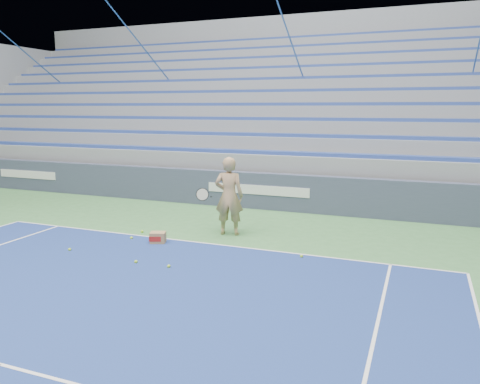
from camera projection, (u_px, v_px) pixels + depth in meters
name	position (u px, v px, depth m)	size (l,w,h in m)	color
sponsor_barrier	(259.00, 191.00, 14.19)	(30.00, 0.32, 1.10)	#3A4259
bleachers	(305.00, 124.00, 19.11)	(31.00, 9.15, 7.30)	gray
tennis_player	(229.00, 196.00, 11.20)	(0.99, 0.91, 1.89)	tan
ball_box	(158.00, 238.00, 10.61)	(0.41, 0.36, 0.26)	#9C794B
tennis_ball_0	(70.00, 250.00, 10.04)	(0.07, 0.07, 0.07)	#B0E72F
tennis_ball_1	(169.00, 266.00, 8.98)	(0.07, 0.07, 0.07)	#B0E72F
tennis_ball_2	(142.00, 231.00, 11.50)	(0.07, 0.07, 0.07)	#B0E72F
tennis_ball_3	(301.00, 256.00, 9.59)	(0.07, 0.07, 0.07)	#B0E72F
tennis_ball_4	(136.00, 262.00, 9.24)	(0.07, 0.07, 0.07)	#B0E72F
tennis_ball_5	(131.00, 238.00, 10.93)	(0.07, 0.07, 0.07)	#B0E72F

